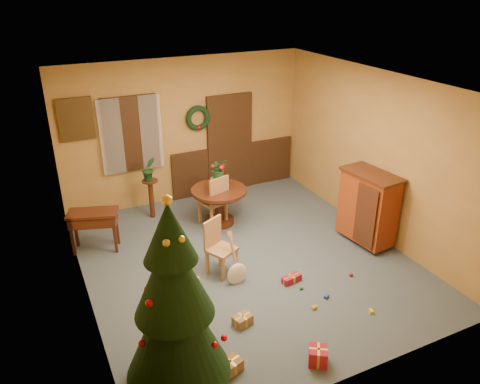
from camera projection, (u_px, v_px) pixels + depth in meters
room_envelope at (196, 146)px, 9.55m from camera, size 5.50×5.50×5.50m
dining_table at (219, 200)px, 8.69m from camera, size 1.03×1.03×0.71m
urn at (219, 184)px, 8.55m from camera, size 0.30×0.30×0.22m
centerpiece_plant at (218, 168)px, 8.42m from camera, size 0.34×0.30×0.38m
chair_near at (218, 245)px, 7.25m from camera, size 0.53×0.53×0.90m
chair_far at (215, 199)px, 8.60m from camera, size 0.54×0.54×1.00m
guitar at (237, 261)px, 7.01m from camera, size 0.40×0.54×0.75m
plant_stand at (151, 194)px, 8.92m from camera, size 0.30×0.30×0.78m
stand_plant at (149, 169)px, 8.70m from camera, size 0.28×0.24×0.47m
christmas_tree at (174, 304)px, 4.90m from camera, size 1.17×1.17×2.41m
writing_desk at (93, 221)px, 7.82m from camera, size 0.90×0.64×0.72m
sideboard at (368, 206)px, 7.98m from camera, size 0.64×1.07×1.31m
gift_a at (230, 366)px, 5.54m from camera, size 0.32×0.27×0.15m
gift_b at (318, 356)px, 5.64m from camera, size 0.30×0.30×0.22m
gift_c at (243, 320)px, 6.29m from camera, size 0.29×0.23×0.14m
gift_d at (292, 279)px, 7.16m from camera, size 0.33×0.18×0.11m
toy_a at (326, 296)px, 6.82m from camera, size 0.09×0.08×0.05m
toy_b at (301, 288)px, 7.00m from camera, size 0.06×0.06×0.06m
toy_c at (371, 311)px, 6.51m from camera, size 0.07×0.09×0.05m
toy_d at (351, 275)px, 7.31m from camera, size 0.06×0.06×0.06m
toy_e at (314, 308)px, 6.59m from camera, size 0.09×0.06×0.05m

